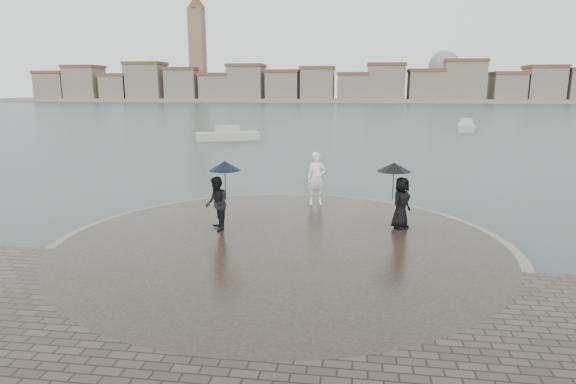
# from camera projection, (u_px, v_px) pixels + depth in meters

# --- Properties ---
(ground) EXTENTS (400.00, 400.00, 0.00)m
(ground) POSITION_uv_depth(u_px,v_px,m) (255.00, 310.00, 9.82)
(ground) COLOR #2B3835
(ground) RESTS_ON ground
(kerb_ring) EXTENTS (12.50, 12.50, 0.32)m
(kerb_ring) POSITION_uv_depth(u_px,v_px,m) (281.00, 248.00, 13.18)
(kerb_ring) COLOR gray
(kerb_ring) RESTS_ON ground
(quay_tip) EXTENTS (11.90, 11.90, 0.36)m
(quay_tip) POSITION_uv_depth(u_px,v_px,m) (281.00, 247.00, 13.17)
(quay_tip) COLOR #2D261E
(quay_tip) RESTS_ON ground
(statue) EXTENTS (0.77, 0.60, 1.89)m
(statue) POSITION_uv_depth(u_px,v_px,m) (316.00, 178.00, 17.13)
(statue) COLOR white
(statue) RESTS_ON quay_tip
(visitor_left) EXTENTS (1.17, 1.05, 2.04)m
(visitor_left) POSITION_uv_depth(u_px,v_px,m) (219.00, 194.00, 13.95)
(visitor_left) COLOR black
(visitor_left) RESTS_ON quay_tip
(visitor_right) EXTENTS (1.18, 1.06, 1.95)m
(visitor_right) POSITION_uv_depth(u_px,v_px,m) (399.00, 191.00, 14.16)
(visitor_right) COLOR black
(visitor_right) RESTS_ON quay_tip
(far_skyline) EXTENTS (260.00, 20.00, 37.00)m
(far_skyline) POSITION_uv_depth(u_px,v_px,m) (334.00, 86.00, 165.08)
(far_skyline) COLOR gray
(far_skyline) RESTS_ON ground
(boats) EXTENTS (36.26, 18.21, 1.50)m
(boats) POSITION_uv_depth(u_px,v_px,m) (433.00, 133.00, 45.41)
(boats) COLOR #BBB8A8
(boats) RESTS_ON ground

